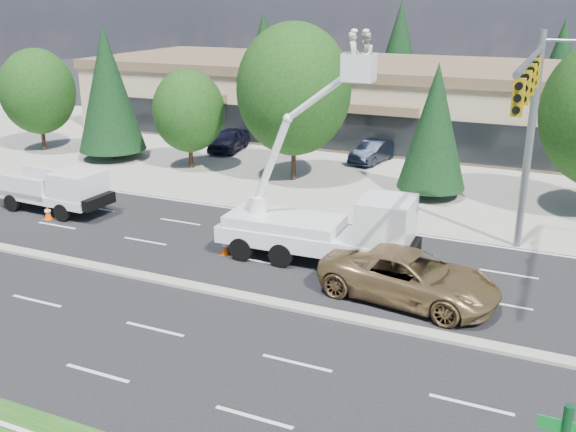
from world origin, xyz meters
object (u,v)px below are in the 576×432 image
at_px(signal_mast, 531,114).
at_px(minivan, 409,276).
at_px(utility_pickup, 58,194).
at_px(bucket_truck, 329,219).

xyz_separation_m(signal_mast, minivan, (-3.08, -4.74, -5.18)).
xyz_separation_m(signal_mast, utility_pickup, (-21.37, -2.17, -5.14)).
relative_size(utility_pickup, minivan, 0.94).
relative_size(utility_pickup, bucket_truck, 0.65).
xyz_separation_m(signal_mast, bucket_truck, (-6.84, -2.83, -4.17)).
distance_m(signal_mast, minivan, 7.67).
bearing_deg(utility_pickup, signal_mast, 8.71).
distance_m(signal_mast, utility_pickup, 22.09).
bearing_deg(utility_pickup, minivan, -5.10).
relative_size(signal_mast, minivan, 1.61).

